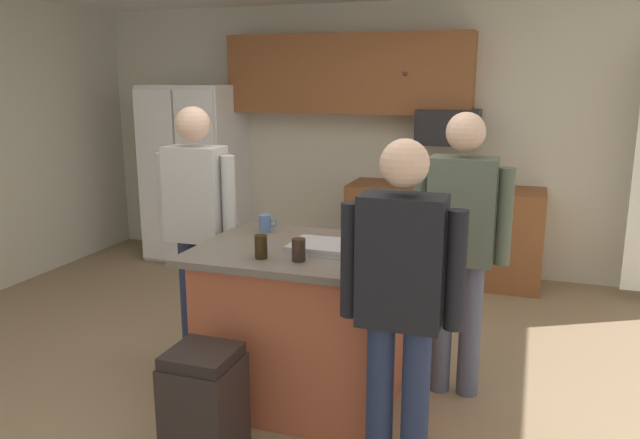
% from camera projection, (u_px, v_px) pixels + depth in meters
% --- Properties ---
extents(floor, '(7.04, 7.04, 0.00)m').
position_uv_depth(floor, '(288.00, 386.00, 3.93)').
color(floor, '#937A5B').
rests_on(floor, ground).
extents(back_wall, '(6.40, 0.10, 2.60)m').
position_uv_depth(back_wall, '(391.00, 138.00, 6.22)').
color(back_wall, beige).
rests_on(back_wall, ground).
extents(cabinet_run_upper, '(2.40, 0.38, 0.75)m').
position_uv_depth(cabinet_run_upper, '(347.00, 74.00, 6.02)').
color(cabinet_run_upper, brown).
extents(cabinet_run_lower, '(1.80, 0.63, 0.90)m').
position_uv_depth(cabinet_run_lower, '(443.00, 233.00, 5.92)').
color(cabinet_run_lower, brown).
rests_on(cabinet_run_lower, ground).
extents(refrigerator, '(0.92, 0.76, 1.82)m').
position_uv_depth(refrigerator, '(195.00, 173.00, 6.55)').
color(refrigerator, white).
rests_on(refrigerator, ground).
extents(microwave_over_range, '(0.56, 0.40, 0.32)m').
position_uv_depth(microwave_over_range, '(448.00, 127.00, 5.72)').
color(microwave_over_range, black).
extents(kitchen_island, '(1.21, 0.95, 0.95)m').
position_uv_depth(kitchen_island, '(303.00, 324.00, 3.67)').
color(kitchen_island, '#AD5638').
rests_on(kitchen_island, ground).
extents(person_elder_center, '(0.57, 0.23, 1.71)m').
position_uv_depth(person_elder_center, '(460.00, 236.00, 3.65)').
color(person_elder_center, '#4C5166').
rests_on(person_elder_center, ground).
extents(person_guest_left, '(0.57, 0.22, 1.65)m').
position_uv_depth(person_guest_left, '(401.00, 293.00, 2.82)').
color(person_guest_left, '#232D4C').
rests_on(person_guest_left, ground).
extents(person_guest_by_door, '(0.57, 0.23, 1.72)m').
position_uv_depth(person_guest_by_door, '(197.00, 217.00, 4.14)').
color(person_guest_by_door, '#232D4C').
rests_on(person_guest_by_door, ground).
extents(mug_ceramic_white, '(0.12, 0.08, 0.11)m').
position_uv_depth(mug_ceramic_white, '(265.00, 223.00, 3.93)').
color(mug_ceramic_white, '#4C6B99').
rests_on(mug_ceramic_white, kitchen_island).
extents(glass_stout_tall, '(0.07, 0.07, 0.13)m').
position_uv_depth(glass_stout_tall, '(261.00, 247.00, 3.35)').
color(glass_stout_tall, black).
rests_on(glass_stout_tall, kitchen_island).
extents(glass_dark_ale, '(0.07, 0.07, 0.12)m').
position_uv_depth(glass_dark_ale, '(299.00, 250.00, 3.30)').
color(glass_dark_ale, black).
rests_on(glass_dark_ale, kitchen_island).
extents(glass_short_whisky, '(0.07, 0.07, 0.15)m').
position_uv_depth(glass_short_whisky, '(364.00, 231.00, 3.64)').
color(glass_short_whisky, '#321514').
rests_on(glass_short_whisky, kitchen_island).
extents(serving_tray, '(0.44, 0.30, 0.04)m').
position_uv_depth(serving_tray, '(330.00, 247.00, 3.50)').
color(serving_tray, '#B7B7BC').
rests_on(serving_tray, kitchen_island).
extents(trash_bin, '(0.34, 0.34, 0.61)m').
position_uv_depth(trash_bin, '(204.00, 407.00, 3.10)').
color(trash_bin, black).
rests_on(trash_bin, ground).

